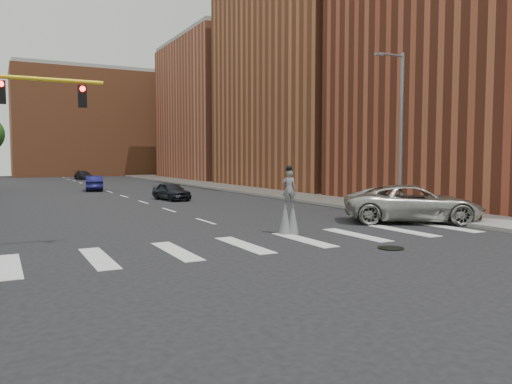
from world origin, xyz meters
The scene contains 13 objects.
ground_plane centered at (0.00, 0.00, 0.00)m, with size 160.00×160.00×0.00m, color black.
sidewalk_right centered at (12.50, 25.00, 0.09)m, with size 5.00×90.00×0.18m, color gray.
manhole centered at (3.00, -2.00, 0.02)m, with size 0.90×0.90×0.04m, color black.
building_near centered at (22.00, 8.00, 11.00)m, with size 16.00×20.00×22.00m, color brown.
building_mid centered at (22.00, 30.00, 12.00)m, with size 16.00×22.00×24.00m, color #9C5431.
building_far centered at (22.00, 54.00, 10.00)m, with size 16.00×22.00×20.00m, color #B86043.
building_backdrop centered at (6.00, 78.00, 9.00)m, with size 26.00×14.00×18.00m, color #9C5431.
streetlight centered at (10.90, 6.00, 4.90)m, with size 2.05×0.20×9.00m.
stilt_performer centered at (1.52, 2.47, 1.10)m, with size 0.82×0.63×2.88m.
suv_crossing centered at (9.00, 3.00, 0.92)m, with size 3.06×6.64×1.85m, color #ABAAA2.
car_near centered at (2.34, 20.78, 0.67)m, with size 1.59×3.95×1.35m, color black.
car_mid centered at (-0.98, 34.37, 0.72)m, with size 1.52×4.37×1.44m, color #141549.
car_far centered at (1.74, 59.45, 0.62)m, with size 1.75×4.29×1.25m, color black.
Camera 1 is at (-9.19, -15.18, 3.21)m, focal length 35.00 mm.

